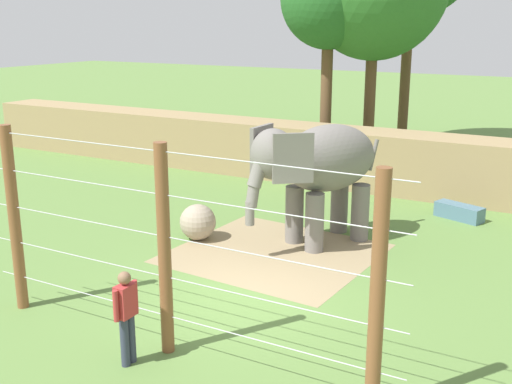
# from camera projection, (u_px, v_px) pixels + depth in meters

# --- Properties ---
(ground_plane) EXTENTS (120.00, 120.00, 0.00)m
(ground_plane) POSITION_uv_depth(u_px,v_px,m) (242.00, 298.00, 13.27)
(ground_plane) COLOR #5B7F3D
(dirt_patch) EXTENTS (4.97, 4.72, 0.01)m
(dirt_patch) POSITION_uv_depth(u_px,v_px,m) (274.00, 253.00, 15.82)
(dirt_patch) COLOR #937F5B
(dirt_patch) RESTS_ON ground
(embankment_wall) EXTENTS (36.00, 1.80, 1.99)m
(embankment_wall) POSITION_uv_depth(u_px,v_px,m) (390.00, 162.00, 21.48)
(embankment_wall) COLOR #997F56
(embankment_wall) RESTS_ON ground
(elephant) EXTENTS (2.88, 3.91, 3.16)m
(elephant) POSITION_uv_depth(u_px,v_px,m) (319.00, 165.00, 16.02)
(elephant) COLOR slate
(elephant) RESTS_ON ground
(enrichment_ball) EXTENTS (0.96, 0.96, 0.96)m
(enrichment_ball) POSITION_uv_depth(u_px,v_px,m) (198.00, 222.00, 16.71)
(enrichment_ball) COLOR gray
(enrichment_ball) RESTS_ON ground
(cable_fence) EXTENTS (8.38, 0.23, 3.74)m
(cable_fence) POSITION_uv_depth(u_px,v_px,m) (166.00, 251.00, 10.66)
(cable_fence) COLOR brown
(cable_fence) RESTS_ON ground
(zookeeper) EXTENTS (0.22, 0.58, 1.67)m
(zookeeper) POSITION_uv_depth(u_px,v_px,m) (126.00, 313.00, 10.50)
(zookeeper) COLOR #33384C
(zookeeper) RESTS_ON ground
(feed_trough) EXTENTS (1.49, 0.94, 0.44)m
(feed_trough) POSITION_uv_depth(u_px,v_px,m) (459.00, 212.00, 18.50)
(feed_trough) COLOR slate
(feed_trough) RESTS_ON ground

